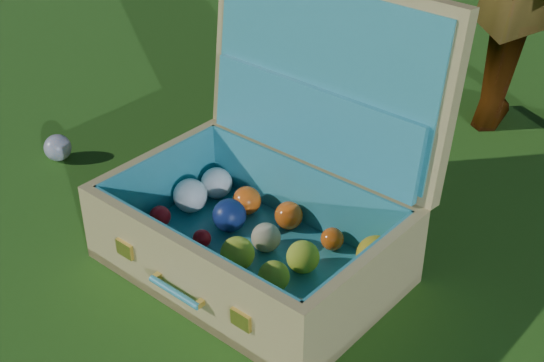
% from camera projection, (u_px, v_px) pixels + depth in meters
% --- Properties ---
extents(ground, '(60.00, 60.00, 0.00)m').
position_uv_depth(ground, '(245.00, 257.00, 1.62)').
color(ground, '#215114').
rests_on(ground, ground).
extents(stray_ball, '(0.07, 0.07, 0.07)m').
position_uv_depth(stray_ball, '(58.00, 148.00, 1.95)').
color(stray_ball, '#4371AF').
rests_on(stray_ball, ground).
extents(suitcase, '(0.64, 0.54, 0.56)m').
position_uv_depth(suitcase, '(276.00, 190.00, 1.55)').
color(suitcase, tan).
rests_on(suitcase, ground).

